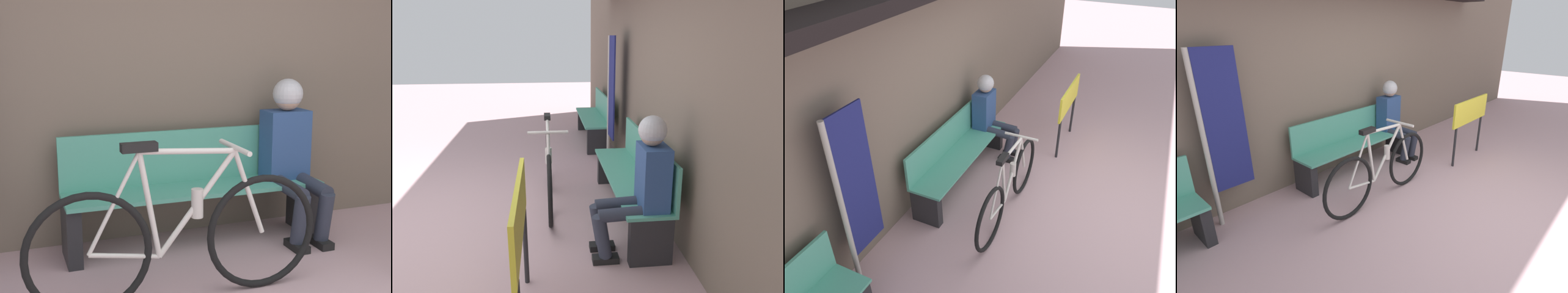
% 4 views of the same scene
% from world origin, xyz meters
% --- Properties ---
extents(storefront_wall, '(12.00, 0.56, 3.20)m').
position_xyz_m(storefront_wall, '(0.00, 2.43, 1.66)').
color(storefront_wall, '#756656').
rests_on(storefront_wall, ground_plane).
extents(park_bench_near, '(1.93, 0.42, 0.84)m').
position_xyz_m(park_bench_near, '(-0.16, 2.12, 0.41)').
color(park_bench_near, '#51A88E').
rests_on(park_bench_near, ground_plane).
extents(bicycle, '(1.77, 0.40, 0.97)m').
position_xyz_m(bicycle, '(-0.56, 1.26, 0.39)').
color(bicycle, black).
rests_on(bicycle, ground_plane).
extents(person_seated, '(0.34, 0.62, 1.22)m').
position_xyz_m(person_seated, '(0.59, 2.01, 0.69)').
color(person_seated, '#2D3342').
rests_on(person_seated, ground_plane).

